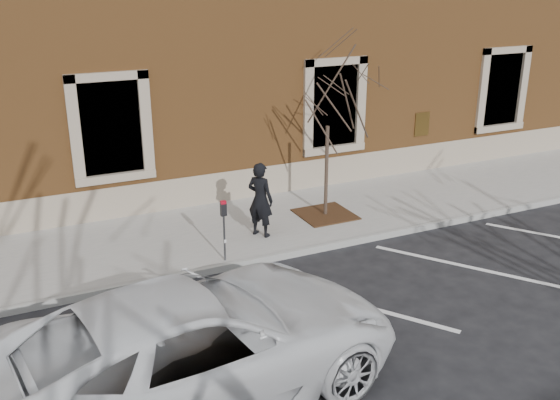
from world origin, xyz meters
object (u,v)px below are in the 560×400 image
man (260,200)px  parking_meter (224,219)px  white_truck (192,345)px  sapling (328,100)px

man → parking_meter: bearing=92.4°
man → white_truck: (-3.11, -4.73, -0.14)m
white_truck → parking_meter: bearing=-34.5°
man → white_truck: bearing=112.2°
parking_meter → white_truck: white_truck is taller
parking_meter → white_truck: bearing=-93.5°
parking_meter → sapling: sapling is taller
man → sapling: 2.84m
parking_meter → sapling: size_ratio=0.32×
man → parking_meter: size_ratio=1.31×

